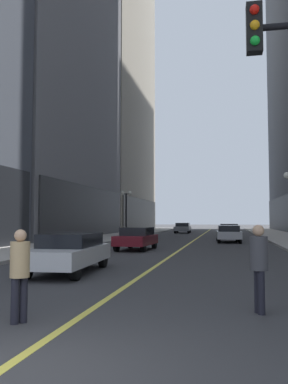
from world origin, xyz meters
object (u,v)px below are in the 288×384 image
object	(u,v)px
car_silver	(228,233)
car_black	(229,230)
car_white	(70,251)
pedestrian_in_tan_trench	(20,268)
street_lamp_left_far	(126,203)
pedestrian_with_orange_bag	(259,262)
car_grey	(183,227)
car_maroon	(137,238)

from	to	relation	value
car_silver	car_black	world-z (taller)	same
car_silver	car_black	bearing A→B (deg)	89.17
car_white	car_silver	world-z (taller)	same
car_black	pedestrian_in_tan_trench	world-z (taller)	pedestrian_in_tan_trench
car_silver	street_lamp_left_far	distance (m)	10.49
car_silver	street_lamp_left_far	world-z (taller)	street_lamp_left_far
car_black	pedestrian_with_orange_bag	world-z (taller)	pedestrian_with_orange_bag
car_grey	car_white	bearing A→B (deg)	-89.60
car_grey	car_maroon	bearing A→B (deg)	-89.33
pedestrian_with_orange_bag	pedestrian_in_tan_trench	distance (m)	4.45
pedestrian_with_orange_bag	pedestrian_in_tan_trench	xyz separation A→B (m)	(-4.16, -1.56, -0.05)
street_lamp_left_far	pedestrian_with_orange_bag	bearing A→B (deg)	-71.49
car_white	car_silver	size ratio (longest dim) A/B	1.04
car_black	pedestrian_in_tan_trench	size ratio (longest dim) A/B	2.75
car_white	pedestrian_with_orange_bag	size ratio (longest dim) A/B	2.84
pedestrian_in_tan_trench	car_black	bearing A→B (deg)	83.92
car_white	car_black	bearing A→B (deg)	79.48
car_maroon	car_grey	size ratio (longest dim) A/B	0.96
car_white	street_lamp_left_far	size ratio (longest dim) A/B	1.09
car_white	car_black	distance (m)	30.43
car_silver	pedestrian_with_orange_bag	bearing A→B (deg)	-89.01
pedestrian_with_orange_bag	car_maroon	bearing A→B (deg)	110.46
car_black	car_grey	size ratio (longest dim) A/B	1.05
car_silver	car_grey	xyz separation A→B (m)	(-5.69, 20.71, 0.00)
car_maroon	car_black	xyz separation A→B (m)	(5.49, 19.51, 0.00)
pedestrian_in_tan_trench	car_silver	bearing A→B (deg)	81.88
car_maroon	street_lamp_left_far	distance (m)	14.24
car_white	car_black	world-z (taller)	same
street_lamp_left_far	car_silver	bearing A→B (deg)	-24.72
car_white	pedestrian_with_orange_bag	world-z (taller)	pedestrian_with_orange_bag
car_maroon	pedestrian_with_orange_bag	bearing A→B (deg)	-69.54
car_maroon	car_silver	bearing A→B (deg)	59.87
pedestrian_with_orange_bag	pedestrian_in_tan_trench	world-z (taller)	pedestrian_with_orange_bag
car_black	pedestrian_with_orange_bag	distance (m)	34.95
car_silver	car_black	distance (m)	10.31
car_white	pedestrian_in_tan_trench	distance (m)	6.80
car_maroon	car_grey	distance (m)	29.91
car_white	pedestrian_in_tan_trench	size ratio (longest dim) A/B	2.96
car_grey	street_lamp_left_far	distance (m)	17.03
car_grey	pedestrian_with_orange_bag	distance (m)	45.76
car_maroon	street_lamp_left_far	world-z (taller)	street_lamp_left_far
car_maroon	street_lamp_left_far	xyz separation A→B (m)	(-3.91, 13.45, 2.54)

